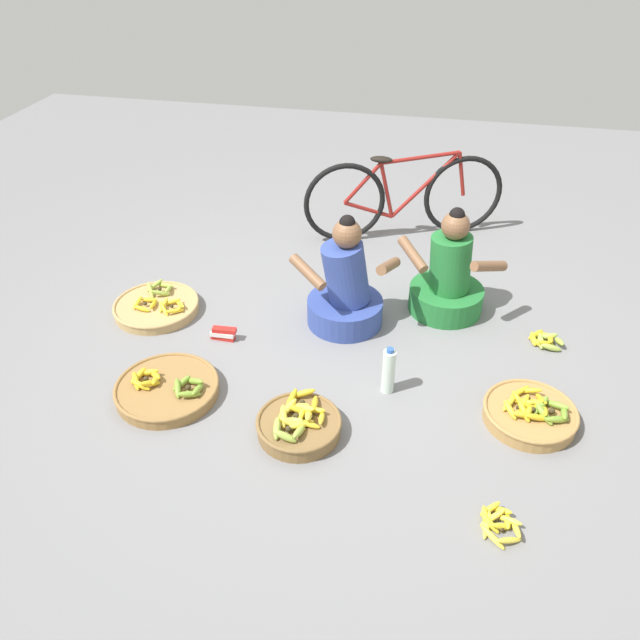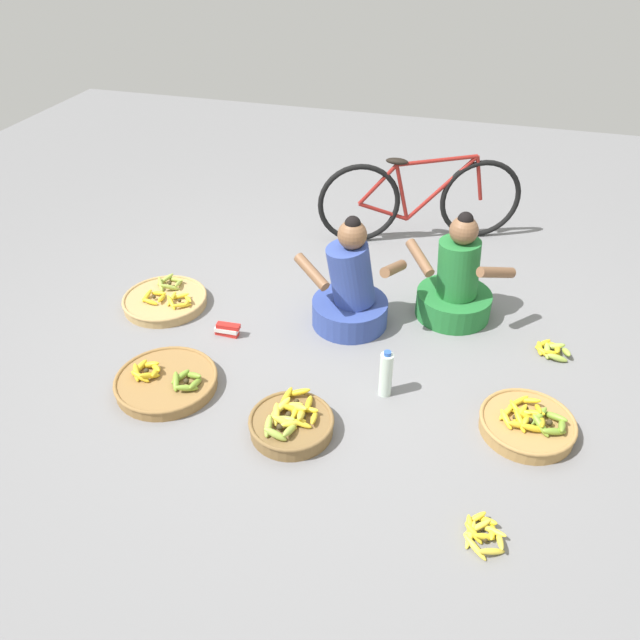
% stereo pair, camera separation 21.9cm
% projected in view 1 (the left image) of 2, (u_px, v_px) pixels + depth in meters
% --- Properties ---
extents(ground_plane, '(10.00, 10.00, 0.00)m').
position_uv_depth(ground_plane, '(326.00, 346.00, 4.14)').
color(ground_plane, slate).
extents(vendor_woman_front, '(0.71, 0.55, 0.81)m').
position_uv_depth(vendor_woman_front, '(345.00, 290.00, 4.22)').
color(vendor_woman_front, '#334793').
rests_on(vendor_woman_front, ground).
extents(vendor_woman_behind, '(0.76, 0.52, 0.79)m').
position_uv_depth(vendor_woman_behind, '(448.00, 279.00, 4.35)').
color(vendor_woman_behind, '#237233').
rests_on(vendor_woman_behind, ground).
extents(bicycle_leaning, '(1.61, 0.65, 0.73)m').
position_uv_depth(bicycle_leaning, '(404.00, 197.00, 5.21)').
color(bicycle_leaning, black).
rests_on(bicycle_leaning, ground).
extents(banana_basket_mid_right, '(0.53, 0.53, 0.16)m').
position_uv_depth(banana_basket_mid_right, '(530.00, 413.00, 3.54)').
color(banana_basket_mid_right, '#A87F47').
rests_on(banana_basket_mid_right, ground).
extents(banana_basket_mid_left, '(0.62, 0.62, 0.15)m').
position_uv_depth(banana_basket_mid_left, '(167.00, 388.00, 3.73)').
color(banana_basket_mid_left, olive).
rests_on(banana_basket_mid_left, ground).
extents(banana_basket_back_left, '(0.48, 0.48, 0.18)m').
position_uv_depth(banana_basket_back_left, '(299.00, 424.00, 3.46)').
color(banana_basket_back_left, brown).
rests_on(banana_basket_back_left, ground).
extents(banana_basket_back_center, '(0.60, 0.60, 0.14)m').
position_uv_depth(banana_basket_back_center, '(157.00, 306.00, 4.45)').
color(banana_basket_back_center, tan).
rests_on(banana_basket_back_center, ground).
extents(loose_bananas_front_left, '(0.24, 0.21, 0.08)m').
position_uv_depth(loose_bananas_front_left, '(545.00, 340.00, 4.15)').
color(loose_bananas_front_left, '#9EB747').
rests_on(loose_bananas_front_left, ground).
extents(loose_bananas_near_bicycle, '(0.22, 0.26, 0.08)m').
position_uv_depth(loose_bananas_near_bicycle, '(498.00, 523.00, 2.97)').
color(loose_bananas_near_bicycle, yellow).
rests_on(loose_bananas_near_bicycle, ground).
extents(water_bottle, '(0.08, 0.08, 0.32)m').
position_uv_depth(water_bottle, '(389.00, 371.00, 3.70)').
color(water_bottle, silver).
rests_on(water_bottle, ground).
extents(packet_carton_stack, '(0.18, 0.06, 0.09)m').
position_uv_depth(packet_carton_stack, '(223.00, 334.00, 4.18)').
color(packet_carton_stack, red).
rests_on(packet_carton_stack, ground).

